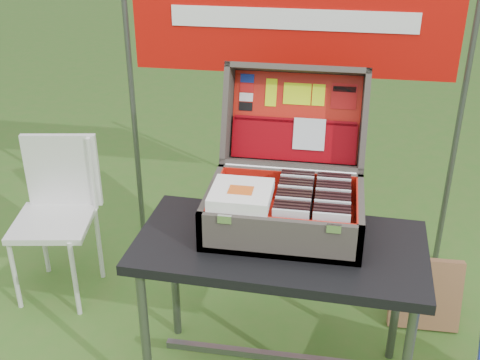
% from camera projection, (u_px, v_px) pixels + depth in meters
% --- Properties ---
extents(table, '(1.11, 0.59, 0.68)m').
position_uv_depth(table, '(278.00, 314.00, 2.41)').
color(table, black).
rests_on(table, ground).
extents(table_top, '(1.11, 0.59, 0.04)m').
position_uv_depth(table_top, '(280.00, 247.00, 2.27)').
color(table_top, black).
rests_on(table_top, ground).
extents(table_leg_fl, '(0.04, 0.04, 0.64)m').
position_uv_depth(table_leg_fl, '(146.00, 340.00, 2.31)').
color(table_leg_fl, '#59595B').
rests_on(table_leg_fl, ground).
extents(table_leg_bl, '(0.04, 0.04, 0.64)m').
position_uv_depth(table_leg_bl, '(175.00, 276.00, 2.68)').
color(table_leg_bl, '#59595B').
rests_on(table_leg_bl, ground).
extents(table_leg_br, '(0.04, 0.04, 0.64)m').
position_uv_depth(table_leg_br, '(397.00, 298.00, 2.54)').
color(table_leg_br, '#59595B').
rests_on(table_leg_br, ground).
extents(table_brace, '(0.94, 0.03, 0.03)m').
position_uv_depth(table_brace, '(276.00, 356.00, 2.51)').
color(table_brace, '#59595B').
rests_on(table_brace, ground).
extents(suitcase, '(0.59, 0.58, 0.53)m').
position_uv_depth(suitcase, '(287.00, 161.00, 2.28)').
color(suitcase, '#494139').
rests_on(suitcase, table).
extents(suitcase_base_bottom, '(0.59, 0.42, 0.02)m').
position_uv_depth(suitcase_base_bottom, '(283.00, 227.00, 2.34)').
color(suitcase_base_bottom, '#494139').
rests_on(suitcase_base_bottom, table_top).
extents(suitcase_base_wall_front, '(0.59, 0.02, 0.16)m').
position_uv_depth(suitcase_base_wall_front, '(278.00, 239.00, 2.13)').
color(suitcase_base_wall_front, '#494139').
rests_on(suitcase_base_wall_front, table_top).
extents(suitcase_base_wall_back, '(0.59, 0.02, 0.16)m').
position_uv_depth(suitcase_base_wall_back, '(289.00, 188.00, 2.48)').
color(suitcase_base_wall_back, '#494139').
rests_on(suitcase_base_wall_back, table_top).
extents(suitcase_base_wall_left, '(0.02, 0.42, 0.16)m').
position_uv_depth(suitcase_base_wall_left, '(211.00, 205.00, 2.35)').
color(suitcase_base_wall_left, '#494139').
rests_on(suitcase_base_wall_left, table_top).
extents(suitcase_base_wall_right, '(0.02, 0.42, 0.16)m').
position_uv_depth(suitcase_base_wall_right, '(359.00, 218.00, 2.26)').
color(suitcase_base_wall_right, '#494139').
rests_on(suitcase_base_wall_right, table_top).
extents(suitcase_liner_floor, '(0.55, 0.38, 0.01)m').
position_uv_depth(suitcase_liner_floor, '(284.00, 223.00, 2.33)').
color(suitcase_liner_floor, red).
rests_on(suitcase_liner_floor, suitcase_base_bottom).
extents(suitcase_latch_left, '(0.05, 0.01, 0.03)m').
position_uv_depth(suitcase_latch_left, '(225.00, 219.00, 2.12)').
color(suitcase_latch_left, silver).
rests_on(suitcase_latch_left, suitcase_base_wall_front).
extents(suitcase_latch_right, '(0.05, 0.01, 0.03)m').
position_uv_depth(suitcase_latch_right, '(334.00, 229.00, 2.06)').
color(suitcase_latch_right, silver).
rests_on(suitcase_latch_right, suitcase_base_wall_front).
extents(suitcase_hinge, '(0.53, 0.02, 0.02)m').
position_uv_depth(suitcase_hinge, '(290.00, 169.00, 2.46)').
color(suitcase_hinge, silver).
rests_on(suitcase_hinge, suitcase_base_wall_back).
extents(suitcase_lid_back, '(0.59, 0.17, 0.41)m').
position_uv_depth(suitcase_lid_back, '(296.00, 117.00, 2.58)').
color(suitcase_lid_back, '#494139').
rests_on(suitcase_lid_back, suitcase_base_wall_back).
extents(suitcase_lid_rim_far, '(0.59, 0.16, 0.08)m').
position_uv_depth(suitcase_lid_rim_far, '(298.00, 69.00, 2.49)').
color(suitcase_lid_rim_far, '#494139').
rests_on(suitcase_lid_rim_far, suitcase_lid_back).
extents(suitcase_lid_rim_near, '(0.59, 0.16, 0.08)m').
position_uv_depth(suitcase_lid_rim_near, '(292.00, 165.00, 2.54)').
color(suitcase_lid_rim_near, '#494139').
rests_on(suitcase_lid_rim_near, suitcase_lid_back).
extents(suitcase_lid_rim_left, '(0.02, 0.30, 0.45)m').
position_uv_depth(suitcase_lid_rim_left, '(228.00, 113.00, 2.56)').
color(suitcase_lid_rim_left, '#494139').
rests_on(suitcase_lid_rim_left, suitcase_lid_back).
extents(suitcase_lid_rim_right, '(0.02, 0.30, 0.45)m').
position_uv_depth(suitcase_lid_rim_right, '(364.00, 121.00, 2.47)').
color(suitcase_lid_rim_right, '#494139').
rests_on(suitcase_lid_rim_right, suitcase_lid_back).
extents(suitcase_lid_liner, '(0.54, 0.14, 0.35)m').
position_uv_depth(suitcase_lid_liner, '(296.00, 117.00, 2.56)').
color(suitcase_lid_liner, red).
rests_on(suitcase_lid_liner, suitcase_lid_back).
extents(suitcase_liner_wall_front, '(0.55, 0.01, 0.14)m').
position_uv_depth(suitcase_liner_wall_front, '(279.00, 234.00, 2.14)').
color(suitcase_liner_wall_front, red).
rests_on(suitcase_liner_wall_front, suitcase_base_bottom).
extents(suitcase_liner_wall_back, '(0.55, 0.01, 0.14)m').
position_uv_depth(suitcase_liner_wall_back, '(289.00, 187.00, 2.47)').
color(suitcase_liner_wall_back, red).
rests_on(suitcase_liner_wall_back, suitcase_base_bottom).
extents(suitcase_liner_wall_left, '(0.01, 0.38, 0.14)m').
position_uv_depth(suitcase_liner_wall_left, '(215.00, 203.00, 2.34)').
color(suitcase_liner_wall_left, red).
rests_on(suitcase_liner_wall_left, suitcase_base_bottom).
extents(suitcase_liner_wall_right, '(0.01, 0.38, 0.14)m').
position_uv_depth(suitcase_liner_wall_right, '(356.00, 215.00, 2.26)').
color(suitcase_liner_wall_right, red).
rests_on(suitcase_liner_wall_right, suitcase_base_bottom).
extents(suitcase_lid_pocket, '(0.53, 0.09, 0.17)m').
position_uv_depth(suitcase_lid_pocket, '(294.00, 141.00, 2.56)').
color(suitcase_lid_pocket, '#760007').
rests_on(suitcase_lid_pocket, suitcase_lid_liner).
extents(suitcase_pocket_edge, '(0.52, 0.03, 0.03)m').
position_uv_depth(suitcase_pocket_edge, '(295.00, 121.00, 2.54)').
color(suitcase_pocket_edge, '#760007').
rests_on(suitcase_pocket_edge, suitcase_lid_pocket).
extents(suitcase_pocket_cd, '(0.13, 0.06, 0.13)m').
position_uv_depth(suitcase_pocket_cd, '(309.00, 134.00, 2.53)').
color(suitcase_pocket_cd, silver).
rests_on(suitcase_pocket_cd, suitcase_lid_pocket).
extents(lid_sticker_cc_a, '(0.06, 0.02, 0.03)m').
position_uv_depth(lid_sticker_cc_a, '(247.00, 78.00, 2.57)').
color(lid_sticker_cc_a, '#1933B2').
rests_on(lid_sticker_cc_a, suitcase_lid_liner).
extents(lid_sticker_cc_b, '(0.06, 0.02, 0.03)m').
position_uv_depth(lid_sticker_cc_b, '(247.00, 88.00, 2.58)').
color(lid_sticker_cc_b, red).
rests_on(lid_sticker_cc_b, suitcase_lid_liner).
extents(lid_sticker_cc_c, '(0.06, 0.02, 0.03)m').
position_uv_depth(lid_sticker_cc_c, '(246.00, 97.00, 2.58)').
color(lid_sticker_cc_c, white).
rests_on(lid_sticker_cc_c, suitcase_lid_liner).
extents(lid_sticker_cc_d, '(0.06, 0.02, 0.03)m').
position_uv_depth(lid_sticker_cc_d, '(246.00, 106.00, 2.59)').
color(lid_sticker_cc_d, black).
rests_on(lid_sticker_cc_d, suitcase_lid_liner).
extents(lid_card_neon_tall, '(0.05, 0.04, 0.11)m').
position_uv_depth(lid_card_neon_tall, '(271.00, 93.00, 2.56)').
color(lid_card_neon_tall, '#C8EC0F').
rests_on(lid_card_neon_tall, suitcase_lid_liner).
extents(lid_card_neon_main, '(0.12, 0.03, 0.09)m').
position_uv_depth(lid_card_neon_main, '(297.00, 94.00, 2.55)').
color(lid_card_neon_main, '#C8EC0F').
rests_on(lid_card_neon_main, suitcase_lid_liner).
extents(lid_card_neon_small, '(0.05, 0.03, 0.09)m').
position_uv_depth(lid_card_neon_small, '(319.00, 95.00, 2.53)').
color(lid_card_neon_small, '#C8EC0F').
rests_on(lid_card_neon_small, suitcase_lid_liner).
extents(lid_sticker_band, '(0.11, 0.04, 0.10)m').
position_uv_depth(lid_sticker_band, '(344.00, 96.00, 2.52)').
color(lid_sticker_band, red).
rests_on(lid_sticker_band, suitcase_lid_liner).
extents(lid_sticker_band_bar, '(0.10, 0.01, 0.02)m').
position_uv_depth(lid_sticker_band_bar, '(345.00, 89.00, 2.52)').
color(lid_sticker_band_bar, black).
rests_on(lid_sticker_band_bar, suitcase_lid_liner).
extents(cd_left_0, '(0.13, 0.01, 0.15)m').
position_uv_depth(cd_left_0, '(290.00, 229.00, 2.15)').
color(cd_left_0, silver).
rests_on(cd_left_0, suitcase_liner_floor).
extents(cd_left_1, '(0.13, 0.01, 0.15)m').
position_uv_depth(cd_left_1, '(291.00, 225.00, 2.17)').
color(cd_left_1, black).
rests_on(cd_left_1, suitcase_liner_floor).
extents(cd_left_2, '(0.13, 0.01, 0.15)m').
position_uv_depth(cd_left_2, '(291.00, 222.00, 2.19)').
color(cd_left_2, black).
rests_on(cd_left_2, suitcase_liner_floor).
extents(cd_left_3, '(0.13, 0.01, 0.15)m').
position_uv_depth(cd_left_3, '(292.00, 219.00, 2.21)').
color(cd_left_3, black).
rests_on(cd_left_3, suitcase_liner_floor).
extents(cd_left_4, '(0.13, 0.01, 0.15)m').
position_uv_depth(cd_left_4, '(292.00, 216.00, 2.23)').
color(cd_left_4, silver).
rests_on(cd_left_4, suitcase_liner_floor).
extents(cd_left_5, '(0.13, 0.01, 0.15)m').
position_uv_depth(cd_left_5, '(293.00, 213.00, 2.25)').
color(cd_left_5, black).
rests_on(cd_left_5, suitcase_liner_floor).
extents(cd_left_6, '(0.13, 0.01, 0.15)m').
position_uv_depth(cd_left_6, '(293.00, 210.00, 2.27)').
color(cd_left_6, black).
rests_on(cd_left_6, suitcase_liner_floor).
extents(cd_left_7, '(0.13, 0.01, 0.15)m').
position_uv_depth(cd_left_7, '(294.00, 207.00, 2.29)').
color(cd_left_7, black).
rests_on(cd_left_7, suitcase_liner_floor).
extents(cd_left_8, '(0.13, 0.01, 0.15)m').
position_uv_depth(cd_left_8, '(294.00, 204.00, 2.31)').
color(cd_left_8, silver).
rests_on(cd_left_8, suitcase_liner_floor).
extents(cd_left_9, '(0.13, 0.01, 0.15)m').
position_uv_depth(cd_left_9, '(295.00, 201.00, 2.33)').
color(cd_left_9, black).
rests_on(cd_left_9, suitcase_liner_floor).
extents(cd_left_10, '(0.13, 0.01, 0.15)m').
position_uv_depth(cd_left_10, '(296.00, 198.00, 2.35)').
color(cd_left_10, black).
rests_on(cd_left_10, suitcase_liner_floor).
extents(cd_left_11, '(0.13, 0.01, 0.15)m').
position_uv_depth(cd_left_11, '(296.00, 195.00, 2.37)').
color(cd_left_11, black).
rests_on(cd_left_11, suitcase_liner_floor).
extents(cd_left_12, '(0.13, 0.01, 0.15)m').
position_uv_depth(cd_left_12, '(297.00, 193.00, 2.39)').
color(cd_left_12, silver).
rests_on(cd_left_12, suitcase_liner_floor).
extents(cd_left_13, '(0.13, 0.01, 0.15)m').
position_uv_depth(cd_left_13, '(297.00, 190.00, 2.41)').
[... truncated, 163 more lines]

